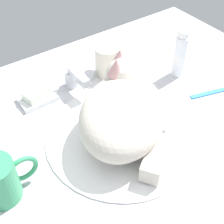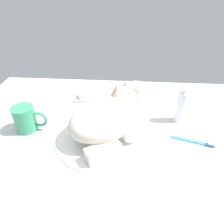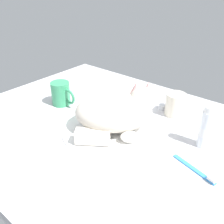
{
  "view_description": "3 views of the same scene",
  "coord_description": "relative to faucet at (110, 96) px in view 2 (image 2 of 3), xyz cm",
  "views": [
    {
      "loc": [
        -28.96,
        -37.31,
        52.47
      ],
      "look_at": [
        -1.69,
        1.44,
        7.27
      ],
      "focal_mm": 50.03,
      "sensor_mm": 36.0,
      "label": 1
    },
    {
      "loc": [
        6.09,
        -50.78,
        44.96
      ],
      "look_at": [
        2.18,
        2.61,
        7.52
      ],
      "focal_mm": 31.87,
      "sensor_mm": 36.0,
      "label": 2
    },
    {
      "loc": [
        43.96,
        -53.72,
        45.76
      ],
      "look_at": [
        0.77,
        -1.78,
        7.48
      ],
      "focal_mm": 39.88,
      "sensor_mm": 36.0,
      "label": 3
    }
  ],
  "objects": [
    {
      "name": "ground_plane",
      "position": [
        0.0,
        -21.29,
        -4.3
      ],
      "size": [
        110.0,
        82.5,
        3.0
      ],
      "primitive_type": "cube",
      "color": "silver"
    },
    {
      "name": "sink_basin",
      "position": [
        0.0,
        -21.29,
        -2.39
      ],
      "size": [
        34.26,
        34.26,
        0.82
      ],
      "primitive_type": "cylinder",
      "color": "white",
      "rests_on": "ground_plane"
    },
    {
      "name": "faucet",
      "position": [
        0.0,
        0.0,
        0.0
      ],
      "size": [
        13.63,
        9.9,
        6.47
      ],
      "color": "silver",
      "rests_on": "ground_plane"
    },
    {
      "name": "cat",
      "position": [
        0.92,
        -20.56,
        4.13
      ],
      "size": [
        30.34,
        30.11,
        14.57
      ],
      "color": "beige",
      "rests_on": "sink_basin"
    },
    {
      "name": "coffee_mug",
      "position": [
        -26.94,
        -20.52,
        1.74
      ],
      "size": [
        11.42,
        7.18,
        9.08
      ],
      "color": "#389966",
      "rests_on": "ground_plane"
    },
    {
      "name": "rinse_cup",
      "position": [
        11.0,
        0.15,
        1.34
      ],
      "size": [
        7.04,
        7.04,
        8.29
      ],
      "color": "silver",
      "rests_on": "ground_plane"
    },
    {
      "name": "soap_dish",
      "position": [
        -10.3,
        0.84,
        -2.2
      ],
      "size": [
        9.0,
        6.4,
        1.2
      ],
      "primitive_type": "cube",
      "color": "white",
      "rests_on": "ground_plane"
    },
    {
      "name": "soap_bar",
      "position": [
        -10.3,
        0.84,
        -0.56
      ],
      "size": [
        7.0,
        5.57,
        2.07
      ],
      "primitive_type": "cube",
      "rotation": [
        0.0,
        0.0,
        0.26
      ],
      "color": "silver",
      "rests_on": "soap_dish"
    },
    {
      "name": "toothpaste_bottle",
      "position": [
        26.24,
        -11.46,
        3.46
      ],
      "size": [
        3.42,
        3.42,
        13.44
      ],
      "color": "white",
      "rests_on": "ground_plane"
    },
    {
      "name": "toothbrush",
      "position": [
        29.59,
        -23.14,
        -2.27
      ],
      "size": [
        13.34,
        4.96,
        1.6
      ],
      "color": "#388CD8",
      "rests_on": "ground_plane"
    }
  ]
}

